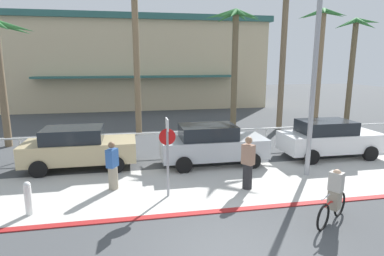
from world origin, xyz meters
The scene contains 19 objects.
ground_plane centered at (0.00, 10.00, 0.00)m, with size 80.00×80.00×0.00m, color #424447.
sidewalk_strip centered at (0.00, 4.20, 0.01)m, with size 44.00×4.00×0.02m, color beige.
curb_paint centered at (0.00, 2.20, 0.01)m, with size 44.00×0.24×0.03m, color maroon.
building_backdrop centered at (-1.45, 26.01, 4.13)m, with size 24.30×9.45×8.22m.
rail_fence centered at (0.00, 8.50, 0.84)m, with size 27.42×0.08×1.04m.
stop_sign_bike_lane centered at (-0.94, 3.54, 1.68)m, with size 0.52×0.56×2.56m.
bollard_0 centered at (-4.95, 3.01, 0.52)m, with size 0.20×0.20×1.00m.
streetlight_curb centered at (4.52, 4.30, 4.28)m, with size 0.24×2.54×7.50m.
palm_tree_3 centered at (-1.65, 13.03, 6.39)m, with size 3.04×3.33×9.00m.
palm_tree_4 centered at (4.02, 12.26, 5.53)m, with size 3.31×3.09×7.22m.
palm_tree_5 centered at (7.31, 12.70, 6.25)m, with size 2.96×3.44×8.72m.
palm_tree_6 centered at (9.86, 12.78, 5.43)m, with size 3.20×2.98×7.51m.
palm_tree_7 centered at (12.93, 13.73, 5.32)m, with size 3.35×3.16×7.12m.
car_tan_1 centered at (-4.15, 7.04, 0.87)m, with size 4.40×2.02×1.69m.
car_silver_2 centered at (1.27, 6.53, 0.87)m, with size 4.40×2.02×1.69m.
car_white_3 centered at (6.71, 6.54, 0.87)m, with size 4.40×2.02×1.69m.
cyclist_red_0 centered at (3.28, 1.09, 0.69)m, with size 1.54×1.07×1.50m.
pedestrian_0 centered at (-2.70, 4.48, 0.77)m, with size 0.44×0.48×1.67m.
pedestrian_1 centered at (1.79, 3.66, 0.86)m, with size 0.45×0.48×1.84m.
Camera 1 is at (-1.99, -6.09, 4.29)m, focal length 29.90 mm.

